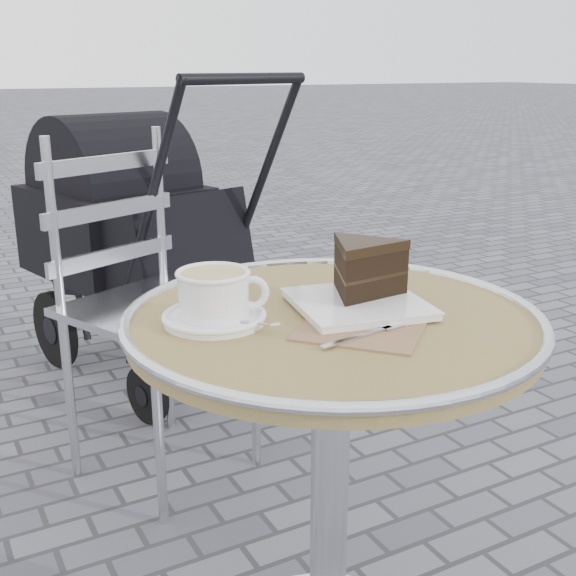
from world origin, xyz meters
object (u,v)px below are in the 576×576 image
cafe_table (331,403)px  baby_stroller (135,244)px  cake_plate_set (362,276)px  cappuccino_set (215,300)px  bistro_chair (133,267)px

cafe_table → baby_stroller: 1.60m
cake_plate_set → cappuccino_set: bearing=-178.0°
cake_plate_set → baby_stroller: bearing=99.0°
bistro_chair → baby_stroller: bearing=49.9°
cafe_table → baby_stroller: size_ratio=0.64×
cafe_table → cake_plate_set: 0.23m
bistro_chair → cake_plate_set: bearing=-103.7°
cafe_table → bistro_chair: bistro_chair is taller
cappuccino_set → cake_plate_set: cake_plate_set is taller
bistro_chair → baby_stroller: 0.70m
cafe_table → cappuccino_set: cappuccino_set is taller
cappuccino_set → bistro_chair: bistro_chair is taller
cake_plate_set → bistro_chair: size_ratio=0.36×
cappuccino_set → baby_stroller: (0.31, 1.53, -0.27)m
cappuccino_set → cake_plate_set: size_ratio=0.53×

